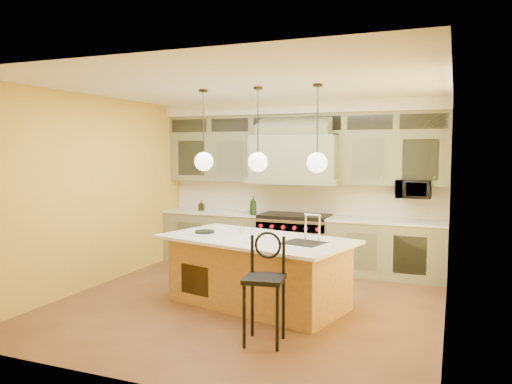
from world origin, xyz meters
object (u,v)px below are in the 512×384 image
at_px(range, 295,241).
at_px(kitchen_island, 258,270).
at_px(counter_stool, 265,281).
at_px(microwave, 413,189).

distance_m(range, kitchen_island, 2.14).
bearing_deg(kitchen_island, range, 108.10).
xyz_separation_m(range, counter_stool, (0.70, -3.33, 0.20)).
bearing_deg(range, counter_stool, -78.15).
height_order(range, microwave, microwave).
height_order(range, counter_stool, counter_stool).
relative_size(range, counter_stool, 1.01).
relative_size(range, kitchen_island, 0.43).
bearing_deg(counter_stool, kitchen_island, 106.51).
distance_m(counter_stool, microwave, 3.74).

